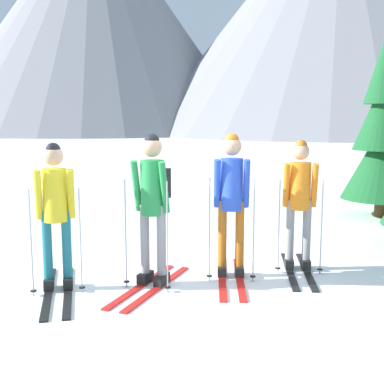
% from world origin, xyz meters
% --- Properties ---
extents(ground_plane, '(400.00, 400.00, 0.00)m').
position_xyz_m(ground_plane, '(0.00, 0.00, 0.00)').
color(ground_plane, white).
extents(skier_in_yellow, '(0.84, 1.79, 1.73)m').
position_xyz_m(skier_in_yellow, '(-1.38, -0.50, 0.94)').
color(skier_in_yellow, black).
rests_on(skier_in_yellow, ground).
extents(skier_in_green, '(0.78, 1.73, 1.83)m').
position_xyz_m(skier_in_green, '(-0.28, -0.22, 1.04)').
color(skier_in_green, red).
rests_on(skier_in_green, ground).
extents(skier_in_blue, '(0.61, 1.69, 1.82)m').
position_xyz_m(skier_in_blue, '(0.64, 0.19, 1.04)').
color(skier_in_blue, red).
rests_on(skier_in_blue, ground).
extents(skier_in_orange, '(0.61, 1.63, 1.73)m').
position_xyz_m(skier_in_orange, '(1.53, 0.58, 0.97)').
color(skier_in_orange, black).
rests_on(skier_in_orange, ground).
extents(pine_tree_near, '(1.59, 1.59, 3.85)m').
position_xyz_m(pine_tree_near, '(3.62, 4.36, 1.76)').
color(pine_tree_near, '#51381E').
rests_on(pine_tree_near, ground).
extents(mountain_ridge_distant, '(75.78, 47.89, 29.91)m').
position_xyz_m(mountain_ridge_distant, '(-1.14, 59.61, 15.31)').
color(mountain_ridge_distant, gray).
rests_on(mountain_ridge_distant, ground).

